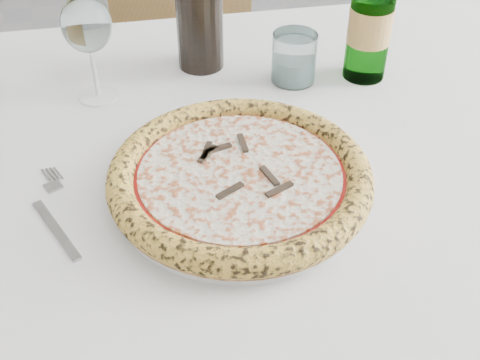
{
  "coord_description": "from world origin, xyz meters",
  "views": [
    {
      "loc": [
        -0.19,
        -0.44,
        1.27
      ],
      "look_at": [
        -0.03,
        0.13,
        0.78
      ],
      "focal_mm": 45.0,
      "sensor_mm": 36.0,
      "label": 1
    }
  ],
  "objects_px": {
    "chair_far": "(188,51)",
    "pizza": "(240,176)",
    "plate": "(240,187)",
    "dining_table": "(222,192)",
    "tumbler": "(294,61)",
    "wine_glass": "(87,27)",
    "beer_bottle": "(372,15)"
  },
  "relations": [
    {
      "from": "chair_far",
      "to": "tumbler",
      "type": "bearing_deg",
      "value": -83.19
    },
    {
      "from": "plate",
      "to": "beer_bottle",
      "type": "distance_m",
      "value": 0.38
    },
    {
      "from": "dining_table",
      "to": "beer_bottle",
      "type": "bearing_deg",
      "value": 25.68
    },
    {
      "from": "plate",
      "to": "tumbler",
      "type": "height_order",
      "value": "tumbler"
    },
    {
      "from": "dining_table",
      "to": "pizza",
      "type": "height_order",
      "value": "pizza"
    },
    {
      "from": "dining_table",
      "to": "tumbler",
      "type": "xyz_separation_m",
      "value": [
        0.16,
        0.16,
        0.12
      ]
    },
    {
      "from": "dining_table",
      "to": "pizza",
      "type": "distance_m",
      "value": 0.15
    },
    {
      "from": "chair_far",
      "to": "pizza",
      "type": "distance_m",
      "value": 0.88
    },
    {
      "from": "plate",
      "to": "pizza",
      "type": "bearing_deg",
      "value": -163.78
    },
    {
      "from": "pizza",
      "to": "tumbler",
      "type": "distance_m",
      "value": 0.3
    },
    {
      "from": "beer_bottle",
      "to": "chair_far",
      "type": "bearing_deg",
      "value": 107.53
    },
    {
      "from": "pizza",
      "to": "beer_bottle",
      "type": "xyz_separation_m",
      "value": [
        0.28,
        0.24,
        0.08
      ]
    },
    {
      "from": "pizza",
      "to": "wine_glass",
      "type": "height_order",
      "value": "wine_glass"
    },
    {
      "from": "pizza",
      "to": "chair_far",
      "type": "bearing_deg",
      "value": 83.49
    },
    {
      "from": "chair_far",
      "to": "plate",
      "type": "height_order",
      "value": "chair_far"
    },
    {
      "from": "plate",
      "to": "chair_far",
      "type": "bearing_deg",
      "value": 83.49
    },
    {
      "from": "tumbler",
      "to": "dining_table",
      "type": "bearing_deg",
      "value": -136.54
    },
    {
      "from": "wine_glass",
      "to": "beer_bottle",
      "type": "bearing_deg",
      "value": -6.86
    },
    {
      "from": "chair_far",
      "to": "pizza",
      "type": "xyz_separation_m",
      "value": [
        -0.1,
        -0.83,
        0.25
      ]
    },
    {
      "from": "pizza",
      "to": "tumbler",
      "type": "bearing_deg",
      "value": 57.28
    },
    {
      "from": "tumbler",
      "to": "beer_bottle",
      "type": "relative_size",
      "value": 0.3
    },
    {
      "from": "wine_glass",
      "to": "dining_table",
      "type": "bearing_deg",
      "value": -50.69
    },
    {
      "from": "plate",
      "to": "pizza",
      "type": "height_order",
      "value": "pizza"
    },
    {
      "from": "dining_table",
      "to": "chair_far",
      "type": "distance_m",
      "value": 0.75
    },
    {
      "from": "dining_table",
      "to": "pizza",
      "type": "xyz_separation_m",
      "value": [
        -0.0,
        -0.1,
        0.11
      ]
    },
    {
      "from": "dining_table",
      "to": "chair_far",
      "type": "relative_size",
      "value": 1.72
    },
    {
      "from": "beer_bottle",
      "to": "tumbler",
      "type": "bearing_deg",
      "value": 170.92
    },
    {
      "from": "plate",
      "to": "beer_bottle",
      "type": "relative_size",
      "value": 1.19
    },
    {
      "from": "wine_glass",
      "to": "beer_bottle",
      "type": "relative_size",
      "value": 0.63
    },
    {
      "from": "plate",
      "to": "wine_glass",
      "type": "bearing_deg",
      "value": 118.19
    },
    {
      "from": "dining_table",
      "to": "wine_glass",
      "type": "xyz_separation_m",
      "value": [
        -0.16,
        0.19,
        0.2
      ]
    },
    {
      "from": "dining_table",
      "to": "beer_bottle",
      "type": "xyz_separation_m",
      "value": [
        0.28,
        0.14,
        0.19
      ]
    }
  ]
}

